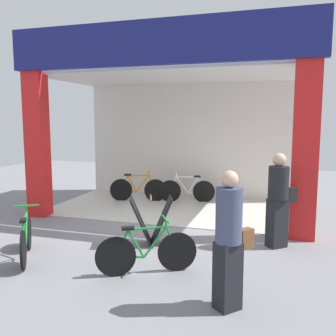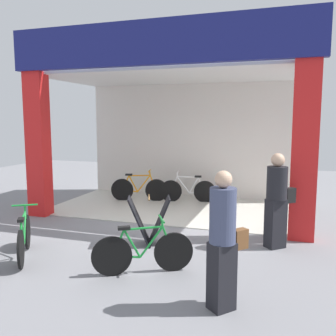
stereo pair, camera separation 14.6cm
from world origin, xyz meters
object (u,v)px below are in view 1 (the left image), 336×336
Objects in this scene: pedestrian_2 at (229,240)px; bicycle_parked_0 at (147,252)px; sandwich_board_sign at (151,221)px; bicycle_inside_1 at (138,189)px; bicycle_parked_1 at (26,239)px; pedestrian_1 at (278,198)px; bicycle_inside_0 at (187,190)px.

bicycle_parked_0 is at bearing 152.65° from pedestrian_2.
sandwich_board_sign is at bearing 106.67° from bicycle_parked_0.
bicycle_parked_0 is at bearing -66.93° from bicycle_inside_1.
bicycle_parked_1 is at bearing -92.16° from bicycle_inside_1.
bicycle_parked_1 is 3.50m from pedestrian_2.
sandwich_board_sign is (1.56, -3.30, 0.10)m from bicycle_inside_1.
bicycle_parked_1 is 1.45× the size of sandwich_board_sign.
bicycle_parked_0 is 1.29m from sandwich_board_sign.
bicycle_parked_1 is 4.36m from pedestrian_1.
bicycle_parked_0 is (1.93, -4.53, -0.02)m from bicycle_inside_1.
bicycle_parked_1 reaches higher than bicycle_parked_0.
bicycle_parked_0 is at bearing -135.64° from pedestrian_1.
bicycle_inside_0 is 3.60m from sandwich_board_sign.
pedestrian_1 reaches higher than bicycle_inside_1.
bicycle_parked_1 is at bearing -144.41° from sandwich_board_sign.
bicycle_inside_1 is 4.93m from bicycle_parked_0.
bicycle_inside_1 reaches higher than bicycle_parked_1.
sandwich_board_sign reaches higher than bicycle_parked_0.
sandwich_board_sign is at bearing -64.68° from bicycle_inside_1.
bicycle_inside_0 is 5.06m from bicycle_parked_1.
pedestrian_2 reaches higher than bicycle_parked_0.
sandwich_board_sign reaches higher than bicycle_parked_1.
pedestrian_1 reaches higher than sandwich_board_sign.
bicycle_inside_0 is 1.37m from bicycle_inside_1.
bicycle_parked_0 is at bearing -82.95° from bicycle_inside_0.
pedestrian_2 is at bearing -27.35° from bicycle_parked_0.
bicycle_inside_1 is at bearing 143.89° from pedestrian_1.
sandwich_board_sign is 2.31m from pedestrian_1.
pedestrian_1 is 2.52m from pedestrian_2.
pedestrian_1 reaches higher than bicycle_inside_0.
bicycle_parked_0 is at bearing 0.22° from bicycle_parked_1.
pedestrian_1 is at bearing 24.57° from bicycle_parked_1.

